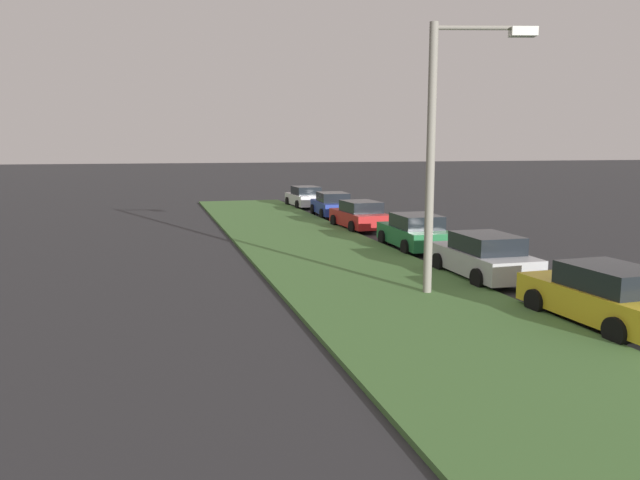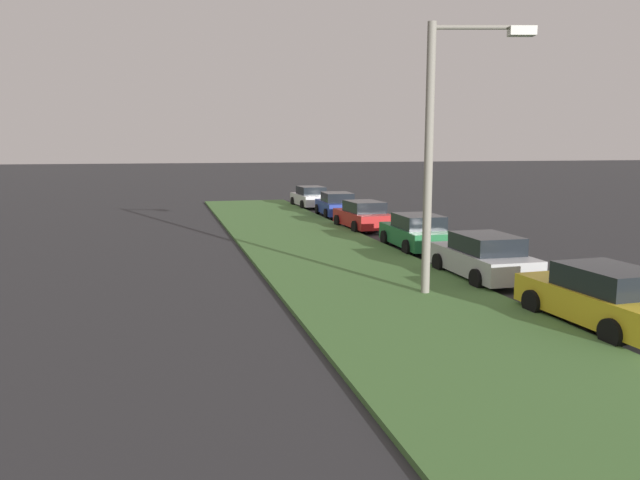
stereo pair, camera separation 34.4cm
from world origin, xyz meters
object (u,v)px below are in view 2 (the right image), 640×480
at_px(parked_car_silver, 484,257).
at_px(parked_car_green, 417,233).
at_px(parked_car_white, 310,197).
at_px(parked_car_red, 363,216).
at_px(parked_car_blue, 337,205).
at_px(streetlight, 442,140).
at_px(parked_car_yellow, 603,298).

xyz_separation_m(parked_car_silver, parked_car_green, (5.82, -0.21, 0.00)).
bearing_deg(parked_car_silver, parked_car_white, 0.64).
bearing_deg(parked_car_red, parked_car_white, -2.87).
xyz_separation_m(parked_car_green, parked_car_white, (18.15, 0.12, 0.00)).
bearing_deg(parked_car_white, parked_car_blue, -179.78).
xyz_separation_m(parked_car_silver, parked_car_red, (12.21, -0.03, 0.00)).
relative_size(parked_car_red, parked_car_blue, 1.00).
height_order(parked_car_red, streetlight, streetlight).
height_order(parked_car_red, parked_car_blue, same).
height_order(parked_car_blue, streetlight, streetlight).
bearing_deg(parked_car_blue, parked_car_white, 5.34).
bearing_deg(parked_car_green, parked_car_blue, 1.38).
bearing_deg(parked_car_yellow, parked_car_silver, -1.73).
bearing_deg(parked_car_green, parked_car_silver, 179.73).
xyz_separation_m(parked_car_silver, parked_car_white, (23.97, -0.10, 0.00)).
relative_size(parked_car_blue, parked_car_white, 1.01).
height_order(parked_car_silver, parked_car_green, same).
bearing_deg(streetlight, parked_car_blue, -7.72).
xyz_separation_m(parked_car_blue, streetlight, (-19.84, 2.69, 3.67)).
distance_m(parked_car_red, parked_car_blue, 5.92).
distance_m(parked_car_yellow, parked_car_blue, 23.56).
bearing_deg(parked_car_silver, parked_car_green, -1.23).
bearing_deg(parked_car_white, parked_car_red, 177.77).
distance_m(parked_car_yellow, parked_car_silver, 5.43).
relative_size(parked_car_white, streetlight, 0.58).
bearing_deg(parked_car_blue, streetlight, 175.51).
bearing_deg(parked_car_white, parked_car_yellow, 178.08).
bearing_deg(parked_car_blue, parked_car_silver, -177.75).
relative_size(parked_car_yellow, parked_car_blue, 1.00).
relative_size(parked_car_green, parked_car_blue, 0.99).
height_order(parked_car_yellow, parked_car_red, same).
xyz_separation_m(parked_car_red, parked_car_blue, (5.92, -0.29, 0.00)).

